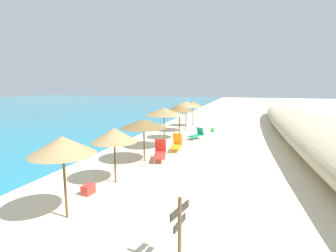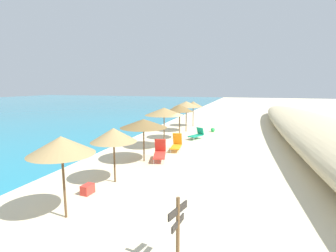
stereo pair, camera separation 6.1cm
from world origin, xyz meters
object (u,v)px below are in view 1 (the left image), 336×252
at_px(beach_umbrella_4, 180,108).
at_px(beach_ball, 213,130).
at_px(beach_umbrella_5, 186,104).
at_px(beach_umbrella_0, 62,146).
at_px(lounge_chair_1, 197,134).
at_px(cooler_box, 88,189).
at_px(lounge_chair_0, 160,152).
at_px(beach_umbrella_6, 193,104).
at_px(beach_umbrella_1, 114,135).
at_px(beach_umbrella_2, 144,123).
at_px(lounge_chair_2, 177,144).
at_px(beach_umbrella_3, 164,111).
at_px(wooden_signpost, 180,226).

relative_size(beach_umbrella_4, beach_ball, 7.15).
bearing_deg(beach_umbrella_5, beach_umbrella_0, -179.94).
xyz_separation_m(lounge_chair_1, cooler_box, (-11.91, 2.08, -0.17)).
height_order(beach_umbrella_4, lounge_chair_0, beach_umbrella_4).
xyz_separation_m(beach_umbrella_0, beach_umbrella_6, (20.09, 0.06, -0.08)).
bearing_deg(beach_umbrella_1, beach_umbrella_4, -1.86).
xyz_separation_m(beach_umbrella_6, lounge_chair_0, (-12.87, -0.79, -1.91)).
bearing_deg(lounge_chair_0, beach_umbrella_4, -101.87).
relative_size(beach_umbrella_2, lounge_chair_2, 1.81).
bearing_deg(beach_ball, beach_umbrella_5, 101.24).
height_order(beach_umbrella_2, lounge_chair_1, beach_umbrella_2).
height_order(lounge_chair_1, lounge_chair_2, lounge_chair_2).
xyz_separation_m(beach_umbrella_1, beach_umbrella_6, (16.80, 0.04, 0.20)).
distance_m(beach_umbrella_6, beach_ball, 4.35).
bearing_deg(beach_umbrella_6, lounge_chair_1, -164.99).
xyz_separation_m(beach_umbrella_2, beach_ball, (10.63, -2.48, -2.02)).
height_order(beach_umbrella_1, beach_umbrella_3, beach_umbrella_3).
bearing_deg(lounge_chair_1, beach_umbrella_6, -50.85).
bearing_deg(beach_umbrella_6, beach_umbrella_5, -179.30).
xyz_separation_m(beach_umbrella_0, cooler_box, (1.80, 0.42, -2.26)).
xyz_separation_m(beach_umbrella_6, cooler_box, (-18.29, 0.37, -2.17)).
distance_m(beach_umbrella_4, cooler_box, 11.70).
xyz_separation_m(beach_umbrella_1, beach_umbrella_5, (13.49, -0.00, 0.42)).
distance_m(beach_umbrella_5, cooler_box, 15.18).
height_order(beach_umbrella_1, beach_ball, beach_umbrella_1).
relative_size(beach_umbrella_0, beach_umbrella_5, 0.96).
xyz_separation_m(beach_umbrella_2, lounge_chair_2, (2.96, -1.11, -1.78)).
bearing_deg(lounge_chair_1, cooler_box, 104.26).
bearing_deg(beach_umbrella_6, beach_ball, -138.18).
bearing_deg(beach_umbrella_1, beach_ball, -10.07).
bearing_deg(beach_umbrella_6, beach_umbrella_2, -179.86).
distance_m(beach_umbrella_0, beach_umbrella_1, 3.30).
height_order(beach_umbrella_0, beach_umbrella_6, beach_umbrella_0).
distance_m(beach_umbrella_5, beach_ball, 3.48).
distance_m(beach_umbrella_3, lounge_chair_0, 3.52).
bearing_deg(lounge_chair_2, beach_umbrella_6, -90.50).
distance_m(lounge_chair_2, wooden_signpost, 11.17).
height_order(beach_umbrella_1, lounge_chair_0, beach_umbrella_1).
height_order(beach_umbrella_0, beach_ball, beach_umbrella_0).
distance_m(beach_umbrella_1, lounge_chair_1, 10.71).
distance_m(beach_umbrella_6, cooler_box, 18.42).
xyz_separation_m(lounge_chair_0, lounge_chair_1, (6.49, -0.92, -0.09)).
bearing_deg(beach_umbrella_3, beach_umbrella_2, 178.18).
bearing_deg(beach_umbrella_2, lounge_chair_0, -52.75).
height_order(lounge_chair_1, beach_ball, lounge_chair_1).
xyz_separation_m(beach_umbrella_0, beach_umbrella_4, (13.23, -0.30, 0.09)).
distance_m(lounge_chair_0, wooden_signpost, 9.03).
bearing_deg(beach_umbrella_5, wooden_signpost, -166.83).
xyz_separation_m(lounge_chair_0, beach_ball, (10.05, -1.72, -0.26)).
distance_m(beach_umbrella_0, beach_umbrella_6, 20.09).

